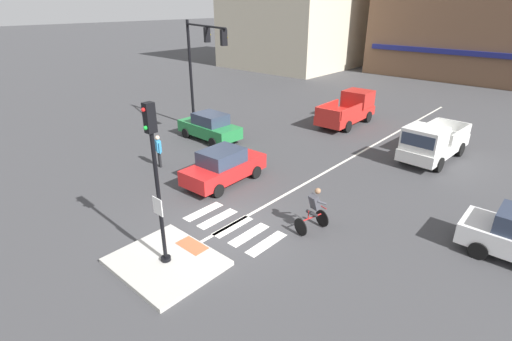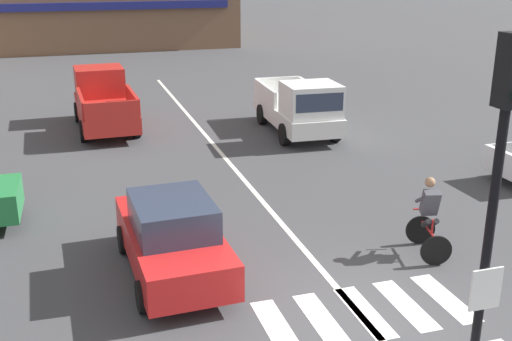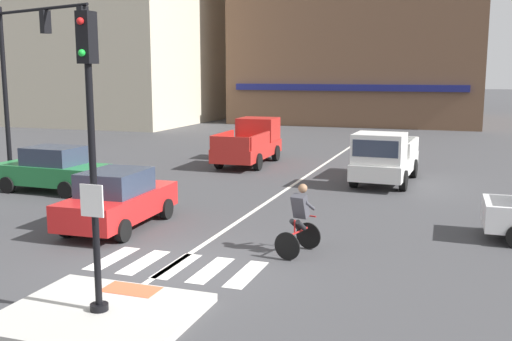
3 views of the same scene
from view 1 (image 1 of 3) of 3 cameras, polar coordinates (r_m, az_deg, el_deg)
name	(u,v)px [view 1 (image 1 of 3)]	position (r m, az deg, el deg)	size (l,w,h in m)	color
ground_plane	(228,229)	(14.39, -4.15, -8.68)	(300.00, 300.00, 0.00)	#3D3D3F
traffic_island	(166,262)	(12.93, -13.23, -13.14)	(3.32, 2.83, 0.15)	#B2AFA8
tactile_pad_front	(192,246)	(13.38, -9.52, -10.98)	(1.10, 0.60, 0.01)	#DB5B38
signal_pole	(156,173)	(11.35, -14.73, -0.31)	(0.44, 0.38, 5.12)	black
crosswalk_stripe_a	(203,211)	(15.59, -7.84, -6.06)	(0.44, 1.80, 0.01)	silver
crosswalk_stripe_b	(218,219)	(15.04, -5.74, -7.15)	(0.44, 1.80, 0.01)	silver
crosswalk_stripe_c	(233,226)	(14.52, -3.48, -8.30)	(0.44, 1.80, 0.01)	silver
crosswalk_stripe_d	(249,235)	(14.03, -1.04, -9.52)	(0.44, 1.80, 0.01)	silver
crosswalk_stripe_e	(267,243)	(13.57, 1.59, -10.81)	(0.44, 1.80, 0.01)	silver
lane_centre_line	(357,155)	(21.80, 14.77, 2.31)	(0.14, 28.00, 0.01)	silver
traffic_light_mast	(200,57)	(23.97, -8.40, 16.35)	(5.12, 1.79, 6.74)	black
building_corner_left	(296,2)	(52.14, 5.93, 23.74)	(14.68, 15.00, 15.39)	beige
car_green_cross_left	(210,127)	(23.41, -6.93, 6.51)	(4.14, 1.92, 1.64)	#237A3D
car_red_westbound_near	(224,166)	(17.60, -4.83, 0.65)	(1.96, 4.16, 1.64)	red
pickup_truck_red_westbound_distant	(349,109)	(27.25, 13.76, 8.85)	(2.17, 5.15, 2.08)	red
pickup_truck_white_eastbound_far	(432,143)	(21.92, 24.71, 3.70)	(2.24, 5.18, 2.08)	white
cyclist	(314,209)	(14.00, 8.61, -5.73)	(0.90, 1.21, 1.68)	black
pedestrian_at_curb_left	(159,149)	(19.79, -14.33, 3.18)	(0.53, 0.32, 1.67)	black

